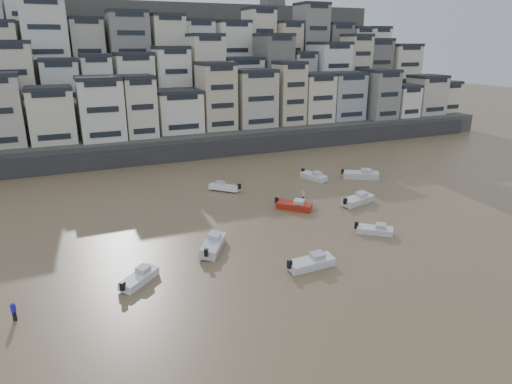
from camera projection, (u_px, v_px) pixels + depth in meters
name	position (u px, v px, depth m)	size (l,w,h in m)	color
harbor_wall	(183.00, 151.00, 86.90)	(140.00, 3.00, 3.50)	#38383A
hillside	(159.00, 76.00, 119.84)	(141.04, 66.00, 50.00)	#4C4C47
boat_d	(358.00, 199.00, 63.15)	(5.77, 1.89, 1.57)	silver
boat_h	(225.00, 186.00, 68.92)	(5.12, 1.68, 1.40)	white
boat_e	(294.00, 204.00, 61.11)	(5.21, 1.71, 1.42)	#A82314
boat_j	(139.00, 277.00, 42.35)	(4.81, 1.58, 1.31)	white
boat_c	(213.00, 243.00, 49.04)	(6.03, 1.97, 1.64)	silver
boat_g	(361.00, 174.00, 75.02)	(6.29, 2.06, 1.72)	silver
boat_b	(375.00, 229.00, 53.29)	(4.51, 1.47, 1.23)	silver
boat_i	(314.00, 175.00, 74.52)	(5.34, 1.75, 1.46)	silver
boat_a	(311.00, 261.00, 45.17)	(5.26, 1.72, 1.44)	white
person_blue	(14.00, 311.00, 36.57)	(0.44, 0.44, 1.74)	#241AC4
person_pink	(303.00, 196.00, 64.04)	(0.44, 0.44, 1.74)	beige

